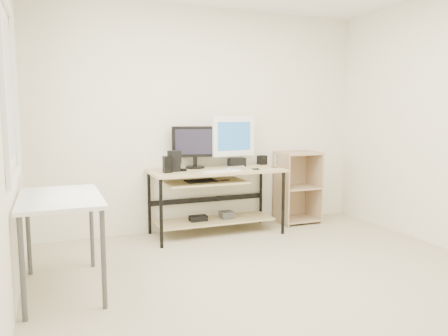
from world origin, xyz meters
name	(u,v)px	position (x,y,z in m)	size (l,w,h in m)	color
room	(274,122)	(-0.14, 0.04, 1.32)	(4.01, 4.01, 2.62)	#BDB192
desk	(214,188)	(-0.03, 1.66, 0.54)	(1.50, 0.65, 0.75)	tan
side_table	(60,206)	(-1.68, 0.60, 0.67)	(0.60, 1.00, 0.75)	white
shelf_unit	(296,187)	(1.15, 1.82, 0.45)	(0.50, 0.40, 0.90)	tan
black_monitor	(195,144)	(-0.19, 1.84, 1.03)	(0.52, 0.22, 0.48)	black
white_imac	(233,138)	(0.28, 1.81, 1.10)	(0.56, 0.18, 0.60)	silver
keyboard	(221,171)	(-0.02, 1.43, 0.76)	(0.43, 0.12, 0.01)	white
mouse	(229,169)	(0.07, 1.44, 0.77)	(0.08, 0.12, 0.04)	#BABABF
center_speaker	(237,162)	(0.31, 1.78, 0.80)	(0.21, 0.09, 0.10)	black
speaker_left	(174,161)	(-0.49, 1.65, 0.87)	(0.13, 0.13, 0.23)	black
speaker_right	(262,160)	(0.69, 1.88, 0.81)	(0.09, 0.09, 0.11)	black
audio_controller	(167,164)	(-0.59, 1.57, 0.84)	(0.09, 0.06, 0.18)	black
volume_puck	(184,170)	(-0.38, 1.64, 0.76)	(0.07, 0.07, 0.03)	black
smartphone	(255,169)	(0.41, 1.49, 0.75)	(0.07, 0.12, 0.01)	black
coaster	(275,167)	(0.69, 1.55, 0.75)	(0.09, 0.09, 0.01)	#926342
drinking_glass	(275,161)	(0.69, 1.55, 0.83)	(0.07, 0.07, 0.14)	white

